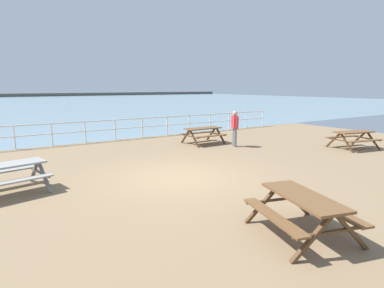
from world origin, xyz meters
The scene contains 9 objects.
ground_plane centered at (0.00, 0.00, -0.10)m, with size 30.00×24.00×0.20m, color #846B4C.
sea_band centered at (0.00, 52.75, 0.00)m, with size 142.00×90.00×0.01m, color gray.
distant_shoreline centered at (0.00, 95.75, 0.00)m, with size 142.00×6.00×1.80m, color #4C4C47.
seaward_railing centered at (0.00, 7.75, 0.73)m, with size 23.07×0.07×1.08m.
picnic_table_near_left centered at (-0.05, -4.52, 0.58)m, with size 1.94×2.14×0.80m.
picnic_table_near_right centered at (4.01, 4.41, 0.58)m, with size 1.80×1.55×0.80m.
picnic_table_mid_centre centered at (-4.48, 1.21, 0.58)m, with size 2.06×1.83×0.80m.
picnic_table_far_left centered at (8.91, -0.33, 0.58)m, with size 2.07×1.85×0.80m.
visitor centered at (4.76, 2.96, 0.95)m, with size 0.32×0.51×1.66m.
Camera 1 is at (-4.79, -8.01, 2.74)m, focal length 29.45 mm.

